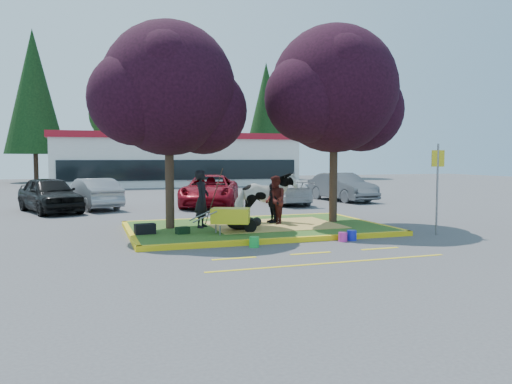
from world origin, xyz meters
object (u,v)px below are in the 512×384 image
object	(u,v)px
handler	(202,199)
bucket_blue	(352,235)
car_black	(50,194)
cow	(265,198)
wheelbarrow	(231,216)
calf	(242,223)
car_silver	(92,194)
bucket_green	(254,242)
bucket_pink	(343,237)
sign_post	(437,178)

from	to	relation	value
handler	bucket_blue	distance (m)	4.90
bucket_blue	car_black	xyz separation A→B (m)	(-8.82, 10.83, 0.63)
cow	bucket_blue	bearing A→B (deg)	-156.70
car_black	handler	bearing A→B (deg)	-77.21
car_black	cow	bearing A→B (deg)	-65.44
cow	wheelbarrow	distance (m)	2.64
calf	car_silver	distance (m)	10.64
handler	bucket_blue	size ratio (longest dim) A/B	6.19
car_black	car_silver	distance (m)	2.02
bucket_green	car_black	world-z (taller)	car_black
cow	car_silver	bearing A→B (deg)	33.73
car_black	car_silver	xyz separation A→B (m)	(1.79, 0.94, -0.07)
bucket_green	cow	bearing A→B (deg)	65.77
wheelbarrow	bucket_blue	distance (m)	3.57
car_silver	calf	bearing A→B (deg)	96.33
bucket_pink	bucket_green	bearing A→B (deg)	-179.07
wheelbarrow	calf	bearing A→B (deg)	72.12
wheelbarrow	car_black	distance (m)	10.92
bucket_blue	car_black	bearing A→B (deg)	129.15
sign_post	bucket_pink	distance (m)	3.75
bucket_blue	sign_post	bearing A→B (deg)	1.89
sign_post	bucket_green	xyz separation A→B (m)	(-6.06, -0.24, -1.63)
handler	bucket_blue	bearing A→B (deg)	-97.92
sign_post	wheelbarrow	bearing A→B (deg)	-174.71
wheelbarrow	sign_post	bearing A→B (deg)	10.47
bucket_blue	cow	bearing A→B (deg)	113.19
bucket_green	wheelbarrow	bearing A→B (deg)	96.84
bucket_green	bucket_blue	distance (m)	3.03
handler	bucket_green	xyz separation A→B (m)	(0.72, -3.14, -0.93)
handler	bucket_green	world-z (taller)	handler
bucket_green	car_black	bearing A→B (deg)	117.83
car_silver	sign_post	bearing A→B (deg)	112.96
wheelbarrow	bucket_pink	xyz separation A→B (m)	(2.88, -1.55, -0.53)
bucket_blue	car_silver	bearing A→B (deg)	120.84
car_silver	bucket_blue	bearing A→B (deg)	103.06
bucket_blue	car_black	distance (m)	13.98
handler	car_black	xyz separation A→B (m)	(-5.07, 7.83, -0.29)
handler	bucket_pink	xyz separation A→B (m)	(3.41, -3.10, -0.94)
sign_post	handler	bearing A→B (deg)	174.33
bucket_green	car_silver	bearing A→B (deg)	108.56
bucket_blue	handler	bearing A→B (deg)	141.32
car_silver	cow	bearing A→B (deg)	105.84
handler	car_black	world-z (taller)	handler
bucket_pink	handler	bearing A→B (deg)	137.76
calf	wheelbarrow	size ratio (longest dim) A/B	0.49
bucket_green	bucket_pink	xyz separation A→B (m)	(2.69, 0.04, -0.01)
cow	car_silver	world-z (taller)	cow
bucket_pink	car_black	bearing A→B (deg)	127.81
handler	sign_post	size ratio (longest dim) A/B	0.65
bucket_pink	bucket_blue	distance (m)	0.35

